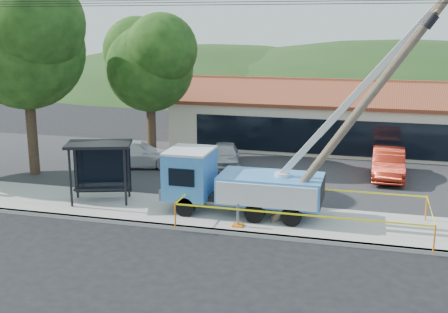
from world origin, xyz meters
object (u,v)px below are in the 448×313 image
at_px(utility_truck, 240,180).
at_px(car_white, 137,168).
at_px(car_silver, 225,168).
at_px(car_red, 387,179).
at_px(leaning_pole, 364,104).
at_px(bus_shelter, 100,158).

height_order(utility_truck, car_white, utility_truck).
bearing_deg(car_silver, car_white, -179.83).
xyz_separation_m(car_silver, car_red, (9.18, -0.08, 0.00)).
distance_m(leaning_pole, car_red, 10.08).
height_order(bus_shelter, car_red, bus_shelter).
height_order(utility_truck, car_silver, utility_truck).
bearing_deg(leaning_pole, car_white, 150.59).
relative_size(utility_truck, leaning_pole, 1.22).
bearing_deg(car_white, bus_shelter, 173.90).
distance_m(leaning_pole, car_silver, 12.75).
xyz_separation_m(bus_shelter, car_white, (-1.07, 6.55, -2.22)).
xyz_separation_m(bus_shelter, car_silver, (3.93, 7.90, -2.22)).
distance_m(car_silver, car_red, 9.18).
distance_m(bus_shelter, car_white, 7.00).
xyz_separation_m(leaning_pole, car_white, (-12.83, 7.24, -5.23)).
height_order(car_red, car_white, car_red).
distance_m(car_red, car_white, 14.23).
bearing_deg(car_red, car_silver, 179.93).
relative_size(car_silver, car_white, 0.80).
relative_size(car_silver, car_red, 0.85).
distance_m(utility_truck, car_silver, 8.63).
bearing_deg(leaning_pole, bus_shelter, 176.66).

